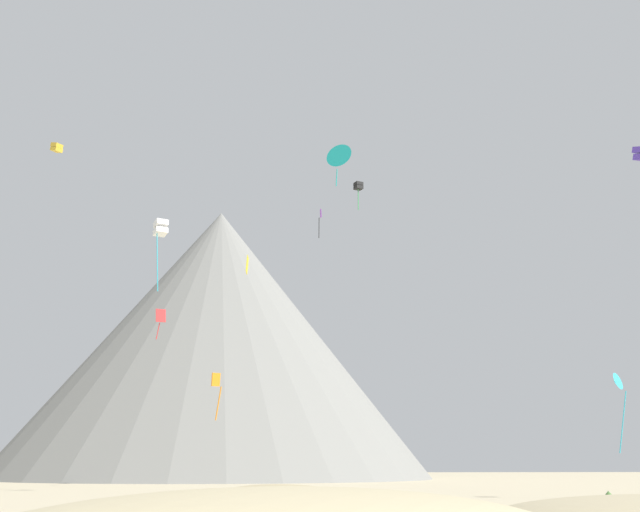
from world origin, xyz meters
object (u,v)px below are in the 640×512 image
bush_far_left (330,504)px  bush_scatter_east (609,500)px  kite_white_mid (161,229)px  kite_teal_high (339,156)px  kite_cyan_low (617,384)px  kite_black_high (358,186)px  kite_violet_high (320,217)px  kite_yellow_mid (247,265)px  bush_mid_center (394,507)px  bush_far_right (267,499)px  kite_gold_high (57,148)px  kite_red_mid (160,317)px  kite_orange_low (217,386)px  rock_massif (224,351)px

bush_far_left → bush_scatter_east: bearing=-4.9°
bush_far_left → kite_white_mid: 26.60m
bush_scatter_east → kite_teal_high: kite_teal_high is taller
kite_cyan_low → kite_black_high: bearing=-104.0°
kite_violet_high → kite_yellow_mid: (-7.62, -11.94, -8.49)m
bush_scatter_east → bush_mid_center: bearing=-161.8°
bush_mid_center → bush_far_right: bush_mid_center is taller
bush_far_left → kite_gold_high: 45.27m
bush_far_left → kite_black_high: bearing=79.4°
bush_far_right → kite_white_mid: size_ratio=0.20×
kite_black_high → kite_white_mid: (-19.00, -25.54, -13.37)m
kite_violet_high → bush_far_left: bearing=-140.4°
kite_red_mid → kite_white_mid: bearing=-56.4°
bush_mid_center → kite_violet_high: kite_violet_high is taller
kite_black_high → kite_gold_high: (-30.21, -14.74, -2.53)m
bush_far_right → kite_red_mid: 28.75m
kite_violet_high → kite_yellow_mid: kite_violet_high is taller
bush_scatter_east → kite_gold_high: kite_gold_high is taller
kite_gold_high → kite_orange_low: (16.20, -18.47, -23.44)m
kite_teal_high → kite_cyan_low: size_ratio=0.68×
kite_gold_high → kite_violet_high: bearing=-31.5°
kite_violet_high → bush_mid_center: bearing=-136.3°
bush_far_right → kite_red_mid: bearing=113.5°
bush_far_right → kite_violet_high: (5.92, 29.12, 27.78)m
kite_black_high → kite_red_mid: size_ratio=1.14×
kite_yellow_mid → kite_orange_low: size_ratio=0.56×
bush_far_right → kite_cyan_low: bearing=11.0°
kite_gold_high → kite_orange_low: bearing=-103.0°
kite_red_mid → kite_violet_high: bearing=51.9°
bush_scatter_east → bush_far_left: 15.33m
rock_massif → bush_far_right: bearing=-86.1°
kite_yellow_mid → kite_cyan_low: bearing=-62.6°
kite_gold_high → kite_orange_low: kite_gold_high is taller
bush_mid_center → kite_black_high: size_ratio=0.39×
kite_orange_low → kite_violet_high: bearing=-116.0°
rock_massif → kite_yellow_mid: (4.31, -71.27, -2.20)m
kite_teal_high → kite_white_mid: bearing=44.3°
bush_mid_center → kite_black_high: 55.73m
bush_far_right → kite_cyan_low: size_ratio=0.19×
bush_scatter_east → kite_orange_low: bearing=161.3°
kite_gold_high → kite_red_mid: 18.40m
bush_far_left → kite_teal_high: bearing=81.3°
kite_violet_high → kite_cyan_low: (19.70, -24.15, -20.02)m
bush_far_right → kite_yellow_mid: (-1.71, 17.18, 19.29)m
kite_yellow_mid → bush_far_left: bearing=-116.5°
bush_far_left → bush_mid_center: (2.55, -5.47, 0.11)m
bush_far_right → kite_orange_low: size_ratio=0.36×
kite_white_mid → kite_orange_low: size_ratio=1.84×
kite_teal_high → kite_orange_low: bearing=80.0°
bush_scatter_east → kite_orange_low: (-21.90, 7.40, 6.76)m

